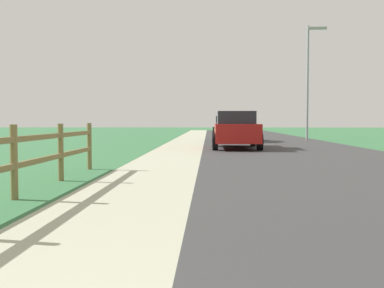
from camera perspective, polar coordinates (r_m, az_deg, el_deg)
The scene contains 8 objects.
ground_plane at distance 24.60m, azimuth 1.45°, elevation 0.05°, with size 120.00×120.00×0.00m, color #356D40.
road_asphalt at distance 26.79m, azimuth 9.00°, elevation 0.25°, with size 7.00×66.00×0.01m, color #363636.
curb_concrete at distance 26.79m, azimuth -4.94°, elevation 0.28°, with size 6.00×66.00×0.01m, color #AEAD94.
grass_verge at distance 27.02m, azimuth -8.09°, elevation 0.29°, with size 5.00×66.00×0.00m, color #356D40.
parked_suv_red at distance 20.48m, azimuth 5.25°, elevation 1.70°, with size 2.01×4.92×1.58m.
parked_car_black at distance 27.60m, azimuth 5.16°, elevation 1.95°, with size 2.10×4.67×1.54m.
parked_car_beige at distance 35.87m, azimuth 4.11°, elevation 2.13°, with size 1.99×4.81×1.54m.
street_lamp at distance 29.77m, azimuth 13.92°, elevation 8.27°, with size 1.17×0.20×6.89m.
Camera 1 is at (0.26, 0.43, 1.18)m, focal length 44.39 mm.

